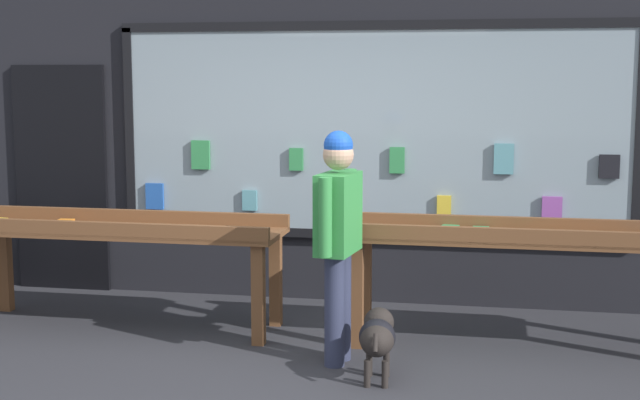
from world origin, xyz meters
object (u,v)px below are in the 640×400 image
object	(u,v)px
display_table_left	(122,238)
small_dog	(378,336)
display_table_right	(523,248)
person_browsing	(338,230)

from	to	relation	value
display_table_left	small_dog	xyz separation A→B (m)	(2.16, -0.88, -0.43)
display_table_right	person_browsing	xyz separation A→B (m)	(-1.27, -0.58, 0.19)
person_browsing	small_dog	distance (m)	0.78
display_table_right	person_browsing	world-z (taller)	person_browsing
display_table_right	person_browsing	distance (m)	1.41
display_table_right	small_dog	size ratio (longest dim) A/B	4.43
small_dog	display_table_left	bearing A→B (deg)	63.62
display_table_right	small_dog	distance (m)	1.38
display_table_left	person_browsing	bearing A→B (deg)	-17.44
display_table_right	small_dog	xyz separation A→B (m)	(-0.96, -0.88, -0.46)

